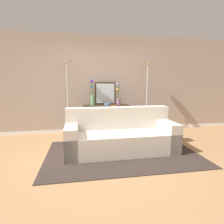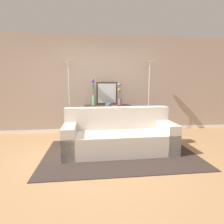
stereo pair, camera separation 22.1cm
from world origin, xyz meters
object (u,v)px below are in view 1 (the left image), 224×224
Objects in this scene: fruit_bowl at (108,104)px; book_stack at (113,104)px; floor_lamp_right at (147,77)px; book_row_under_console at (93,133)px; console_table at (106,114)px; vase_tall_flowers at (92,96)px; vase_short_flowers at (118,97)px; floor_lamp_left at (67,77)px; wall_mirror at (105,93)px; couch at (120,136)px.

fruit_bowl is 0.93× the size of book_stack.
floor_lamp_right is 2.11m from book_row_under_console.
console_table is 3.89× the size of book_row_under_console.
vase_short_flowers is (0.70, 0.03, -0.05)m from vase_tall_flowers.
fruit_bowl is at bearing -6.69° from floor_lamp_left.
vase_short_flowers is at bearing 27.12° from fruit_bowl.
book_stack is at bearing -61.06° from wall_mirror.
floor_lamp_left is at bearing -179.83° from console_table.
fruit_bowl is (-0.31, -0.16, -0.17)m from vase_short_flowers.
fruit_bowl is at bearing 176.41° from book_stack.
console_table is 6.79× the size of fruit_bowl.
floor_lamp_right reaches higher than book_row_under_console.
couch is 1.40m from book_row_under_console.
book_stack is (0.05, 1.16, 0.52)m from couch.
vase_short_flowers reaches higher than couch.
fruit_bowl is (0.03, -0.12, 0.28)m from console_table.
floor_lamp_left is 10.83× the size of fruit_bowl.
couch is at bearing -85.96° from fruit_bowl.
floor_lamp_left is 0.80m from vase_tall_flowers.
floor_lamp_left is 10.08× the size of book_stack.
fruit_bowl is (1.03, -0.12, -0.70)m from floor_lamp_left.
floor_lamp_left is 3.40× the size of vase_short_flowers.
wall_mirror is (1.00, 0.16, -0.43)m from floor_lamp_left.
vase_tall_flowers is (0.64, 0.01, -0.48)m from floor_lamp_left.
floor_lamp_left reaches higher than wall_mirror.
floor_lamp_left is 1.45m from vase_short_flowers.
vase_tall_flowers reaches higher than book_stack.
wall_mirror is 0.87× the size of vase_tall_flowers.
book_row_under_console is at bearing -177.05° from vase_short_flowers.
vase_tall_flowers is (-0.47, 1.30, 0.74)m from couch.
vase_short_flowers is at bearing 177.22° from floor_lamp_right.
floor_lamp_right is 1.23m from wall_mirror.
vase_tall_flowers is 1.21× the size of vase_short_flowers.
wall_mirror is at bearing 24.65° from book_row_under_console.
wall_mirror reaches higher than fruit_bowl.
floor_lamp_left is 1.00× the size of floor_lamp_right.
floor_lamp_left is at bearing 173.31° from fruit_bowl.
couch is at bearing -70.26° from book_row_under_console.
couch is 3.83× the size of vase_short_flowers.
fruit_bowl is 0.88m from book_row_under_console.
floor_lamp_left is 6.20× the size of book_row_under_console.
couch reaches higher than book_stack.
vase_tall_flowers is at bearing 146.61° from book_row_under_console.
book_stack is (-0.98, -0.13, -0.71)m from floor_lamp_right.
couch is at bearing -128.50° from floor_lamp_right.
vase_short_flowers reaches higher than fruit_bowl.
wall_mirror is (0.00, 0.16, 0.55)m from console_table.
floor_lamp_left is at bearing -170.65° from wall_mirror.
floor_lamp_right is 1.32m from fruit_bowl.
book_stack is 0.62× the size of book_row_under_console.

